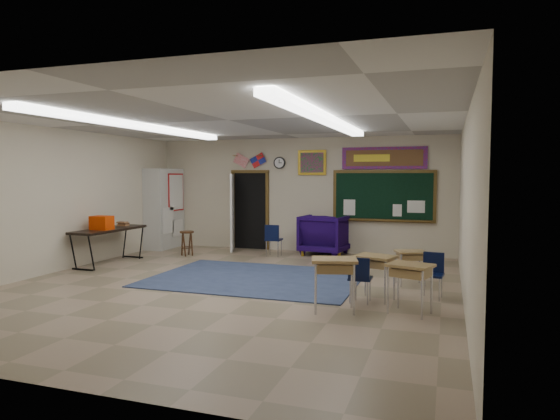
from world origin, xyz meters
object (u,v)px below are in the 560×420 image
(student_desk_front_right, at_px, (411,266))
(wooden_stool, at_px, (187,243))
(student_desk_front_left, at_px, (375,275))
(folding_table, at_px, (109,244))
(wingback_armchair, at_px, (325,234))

(student_desk_front_right, xyz_separation_m, wooden_stool, (-5.57, 1.67, -0.03))
(student_desk_front_left, bearing_deg, folding_table, -176.11)
(student_desk_front_left, relative_size, wooden_stool, 1.18)
(student_desk_front_right, bearing_deg, wooden_stool, 141.95)
(wingback_armchair, bearing_deg, student_desk_front_left, 120.29)
(wooden_stool, bearing_deg, student_desk_front_right, -16.68)
(student_desk_front_left, height_order, student_desk_front_right, student_desk_front_left)
(student_desk_front_left, distance_m, student_desk_front_right, 1.41)
(student_desk_front_left, distance_m, folding_table, 6.38)
(wingback_armchair, bearing_deg, folding_table, 40.40)
(folding_table, bearing_deg, wingback_armchair, 34.87)
(student_desk_front_left, xyz_separation_m, student_desk_front_right, (0.46, 1.33, -0.05))
(wingback_armchair, height_order, student_desk_front_right, wingback_armchair)
(student_desk_front_left, height_order, folding_table, folding_table)
(student_desk_front_right, height_order, wooden_stool, student_desk_front_right)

